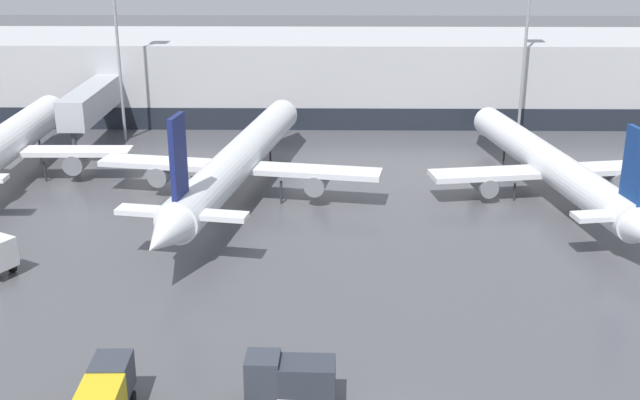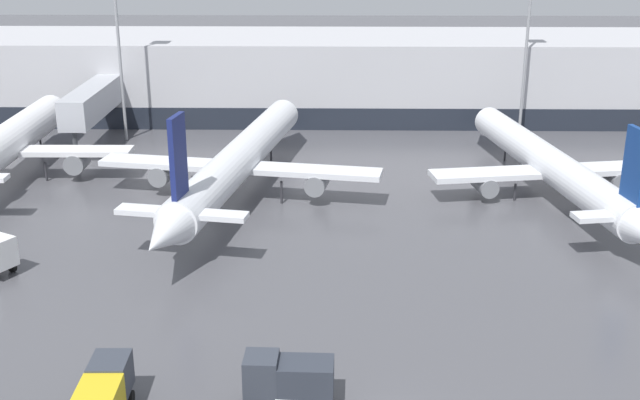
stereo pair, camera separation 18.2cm
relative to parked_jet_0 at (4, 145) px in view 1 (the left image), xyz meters
name	(u,v)px [view 1 (the left image)]	position (x,y,z in m)	size (l,w,h in m)	color
terminal_building	(354,75)	(31.09, 25.50, 1.37)	(160.00, 29.78, 9.00)	#B2B2B7
parked_jet_0	(4,145)	(0.00, 0.00, 0.00)	(22.02, 32.63, 10.32)	white
parked_jet_2	(550,165)	(46.46, -3.76, -0.49)	(20.19, 35.82, 8.92)	silver
parked_jet_3	(238,161)	(20.91, -4.54, 0.04)	(23.44, 38.31, 10.08)	silver
service_truck_1	(289,377)	(26.52, -34.23, -1.59)	(4.24, 1.93, 2.60)	#2D333D
service_truck_2	(103,398)	(18.25, -36.07, -1.60)	(2.01, 5.50, 2.48)	gold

